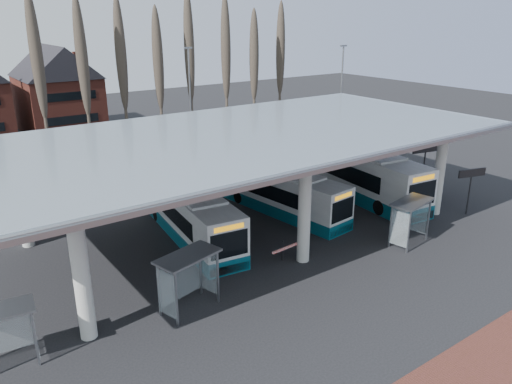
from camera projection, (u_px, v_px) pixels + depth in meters
ground at (334, 278)px, 25.99m from camera, size 140.00×140.00×0.00m
station_canopy at (246, 142)px, 30.20m from camera, size 32.00×16.00×6.34m
poplar_row at (99, 61)px, 48.28m from camera, size 45.10×1.10×14.50m
lamp_post_b at (190, 100)px, 47.38m from camera, size 0.80×0.16×10.17m
lamp_post_c at (341, 95)px, 50.50m from camera, size 0.80×0.16×10.17m
bus_1 at (189, 213)px, 30.62m from camera, size 3.88×11.62×3.17m
bus_2 at (279, 192)px, 34.46m from camera, size 3.53×11.12×3.04m
bus_3 at (355, 172)px, 37.75m from camera, size 4.16×13.28×3.63m
shelter_1 at (186, 269)px, 22.74m from camera, size 3.27×2.18×2.78m
shelter_2 at (409, 212)px, 29.44m from camera, size 3.14×1.98×2.71m
info_sign_0 at (472, 176)px, 33.52m from camera, size 2.12×0.71×3.23m
info_sign_1 at (426, 152)px, 38.26m from camera, size 2.39×0.67×3.61m
barrier at (288, 248)px, 27.29m from camera, size 2.43×0.75×1.22m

